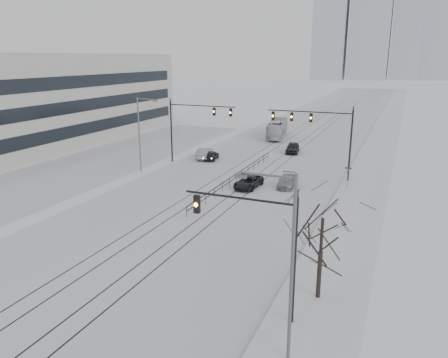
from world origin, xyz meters
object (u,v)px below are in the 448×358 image
box_truck (277,129)px  sedan_nb_right (287,181)px  sedan_nb_far (293,148)px  bare_tree (322,227)px  traffic_mast_near (264,239)px  sedan_sb_inner (211,155)px  sedan_sb_outer (205,153)px  sedan_nb_front (248,182)px

box_truck → sedan_nb_right: bearing=98.1°
sedan_nb_far → bare_tree: bearing=-82.5°
traffic_mast_near → box_truck: size_ratio=0.65×
sedan_nb_right → sedan_nb_far: (-3.65, 17.13, 0.15)m
sedan_sb_inner → sedan_nb_right: 15.25m
traffic_mast_near → sedan_nb_right: bearing=101.9°
sedan_sb_outer → sedan_nb_right: sedan_sb_outer is taller
bare_tree → sedan_nb_far: 40.34m
sedan_sb_outer → sedan_sb_inner: bearing=154.1°
bare_tree → sedan_sb_inner: bare_tree is taller
sedan_nb_right → box_truck: bearing=100.6°
sedan_nb_front → sedan_nb_far: sedan_nb_far is taller
sedan_nb_front → box_truck: size_ratio=0.41×
bare_tree → sedan_sb_outer: 37.16m
sedan_sb_outer → sedan_nb_front: bearing=122.4°
traffic_mast_near → sedan_nb_far: traffic_mast_near is taller
traffic_mast_near → sedan_nb_front: traffic_mast_near is taller
traffic_mast_near → sedan_nb_far: 42.67m
sedan_sb_inner → sedan_sb_outer: (-1.11, 0.29, 0.13)m
traffic_mast_near → box_truck: bearing=105.2°
box_truck → bare_tree: bearing=98.7°
sedan_nb_right → box_truck: box_truck is taller
bare_tree → sedan_nb_right: size_ratio=1.46×
sedan_nb_front → sedan_nb_right: sedan_nb_front is taller
sedan_sb_outer → bare_tree: bearing=114.2°
bare_tree → sedan_sb_outer: (-21.36, 30.18, -3.73)m
sedan_nb_front → traffic_mast_near: bearing=-65.3°
sedan_sb_outer → sedan_nb_far: 13.18m
sedan_nb_front → sedan_sb_outer: bearing=136.9°
sedan_nb_right → sedan_nb_far: sedan_nb_far is taller
sedan_sb_outer → sedan_nb_front: (10.16, -10.70, -0.13)m
sedan_sb_inner → bare_tree: bearing=114.3°
sedan_nb_front → box_truck: 30.88m
sedan_sb_inner → sedan_nb_right: (12.70, -8.44, -0.02)m
box_truck → sedan_nb_front: bearing=90.5°
bare_tree → sedan_nb_front: (-11.20, 19.47, -3.87)m
sedan_nb_front → sedan_nb_far: 19.10m
traffic_mast_near → sedan_nb_front: size_ratio=1.56×
sedan_sb_inner → sedan_nb_far: size_ratio=0.84×
bare_tree → sedan_nb_far: size_ratio=1.38×
sedan_sb_inner → box_truck: size_ratio=0.34×
bare_tree → box_truck: bearing=108.6°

